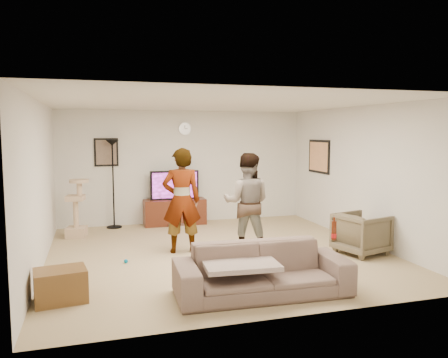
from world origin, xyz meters
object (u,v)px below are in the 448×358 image
object	(u,v)px
side_table	(61,285)
floor_lamp	(113,184)
person_right	(247,202)
beer_bottle	(334,230)
person_left	(182,201)
tv	(175,185)
armchair	(362,234)
sofa	(262,270)
cat_tree	(76,208)
tv_stand	(175,212)

from	to	relation	value
side_table	floor_lamp	bearing A→B (deg)	78.69
person_right	beer_bottle	world-z (taller)	person_right
floor_lamp	person_left	bearing A→B (deg)	-66.57
floor_lamp	tv	bearing A→B (deg)	-1.98
tv	armchair	distance (m)	4.16
sofa	armchair	size ratio (longest dim) A/B	2.87
floor_lamp	beer_bottle	xyz separation A→B (m)	(2.58, -4.57, -0.17)
person_left	armchair	xyz separation A→B (m)	(2.86, -0.95, -0.54)
tv	side_table	bearing A→B (deg)	-117.63
floor_lamp	armchair	bearing A→B (deg)	-40.32
beer_bottle	side_table	size ratio (longest dim) A/B	0.42
floor_lamp	side_table	xyz separation A→B (m)	(-0.82, -4.09, -0.73)
armchair	floor_lamp	bearing A→B (deg)	35.14
floor_lamp	armchair	distance (m)	5.11
floor_lamp	armchair	world-z (taller)	floor_lamp
armchair	person_left	bearing A→B (deg)	57.02
floor_lamp	cat_tree	xyz separation A→B (m)	(-0.74, -0.69, -0.37)
floor_lamp	cat_tree	size ratio (longest dim) A/B	1.65
tv	person_left	xyz separation A→B (m)	(-0.29, -2.28, 0.01)
tv	side_table	world-z (taller)	tv
beer_bottle	armchair	world-z (taller)	beer_bottle
armchair	side_table	distance (m)	4.76
floor_lamp	person_left	world-z (taller)	floor_lamp
tv_stand	person_left	size ratio (longest dim) A/B	0.76
person_left	beer_bottle	size ratio (longest dim) A/B	7.08
tv	sofa	size ratio (longest dim) A/B	0.49
tv	side_table	xyz separation A→B (m)	(-2.12, -4.05, -0.68)
floor_lamp	person_left	distance (m)	2.54
tv	beer_bottle	size ratio (longest dim) A/B	4.25
tv	cat_tree	bearing A→B (deg)	-162.44
side_table	tv_stand	bearing A→B (deg)	62.37
armchair	beer_bottle	bearing A→B (deg)	120.55
armchair	tv_stand	bearing A→B (deg)	23.88
tv	cat_tree	size ratio (longest dim) A/B	0.94
beer_bottle	sofa	bearing A→B (deg)	180.00
tv_stand	tv	size ratio (longest dim) A/B	1.26
cat_tree	person_left	distance (m)	2.42
tv_stand	cat_tree	xyz separation A→B (m)	(-2.04, -0.65, 0.29)
side_table	armchair	bearing A→B (deg)	9.84
floor_lamp	person_left	xyz separation A→B (m)	(1.01, -2.33, -0.05)
sofa	armchair	bearing A→B (deg)	32.12
person_left	side_table	bearing A→B (deg)	49.57
person_left	cat_tree	bearing A→B (deg)	-37.50
person_right	armchair	size ratio (longest dim) A/B	2.23
tv_stand	armchair	world-z (taller)	armchair
floor_lamp	side_table	distance (m)	4.24
tv	side_table	distance (m)	4.62
person_right	side_table	size ratio (longest dim) A/B	2.83
tv_stand	person_left	distance (m)	2.38
floor_lamp	tv_stand	bearing A→B (deg)	-1.98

